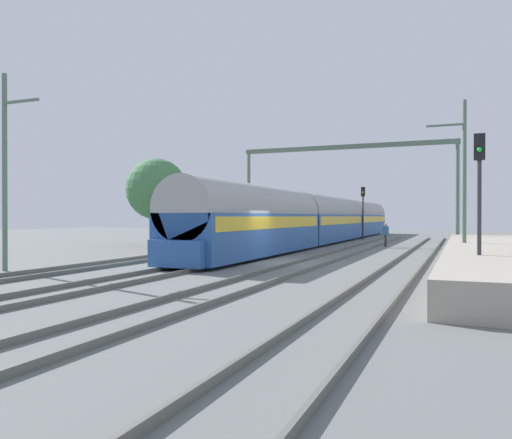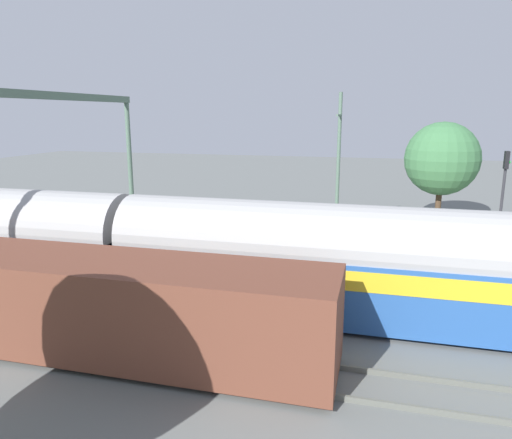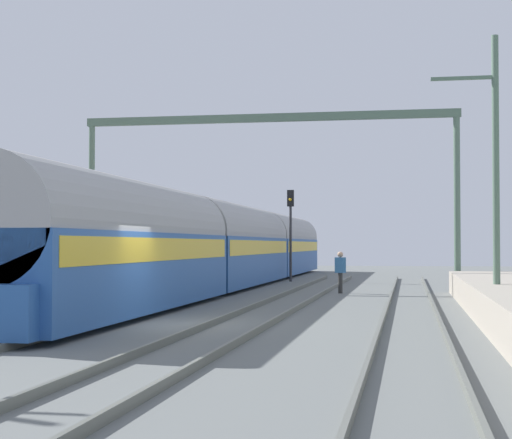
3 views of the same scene
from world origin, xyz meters
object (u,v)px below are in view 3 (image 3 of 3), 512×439
Objects in this scene: freight_car at (70,259)px; railway_signal_far at (291,223)px; person_crossing at (340,268)px; catenary_gantry at (267,157)px; passenger_train at (233,245)px.

freight_car is 2.60× the size of railway_signal_far.
person_crossing is 6.29m from catenary_gantry.
freight_car is 10.60m from catenary_gantry.
railway_signal_far is at bearing 135.65° from person_crossing.
catenary_gantry is (6.24, 7.32, 4.45)m from freight_car.
railway_signal_far reaches higher than passenger_train.
freight_car is 17.28m from railway_signal_far.
catenary_gantry reaches higher than freight_car.
person_crossing is (5.48, -4.56, -0.94)m from passenger_train.
railway_signal_far is at bearing 72.84° from passenger_train.
passenger_train is 2.91× the size of catenary_gantry.
catenary_gantry reaches higher than railway_signal_far.
passenger_train reaches higher than person_crossing.
person_crossing is 0.10× the size of catenary_gantry.
catenary_gantry is at bearing 49.55° from freight_car.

